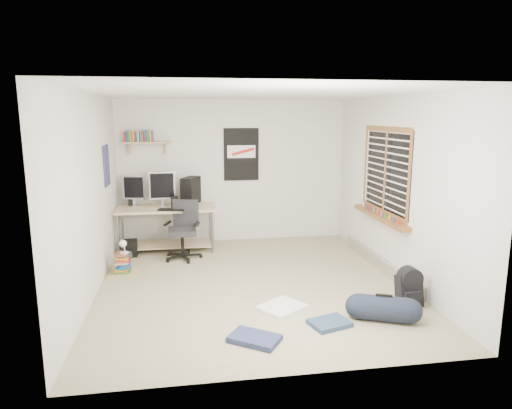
{
  "coord_description": "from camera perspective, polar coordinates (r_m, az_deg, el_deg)",
  "views": [
    {
      "loc": [
        -0.86,
        -5.77,
        2.23
      ],
      "look_at": [
        0.09,
        0.23,
        1.04
      ],
      "focal_mm": 32.0,
      "sensor_mm": 36.0,
      "label": 1
    }
  ],
  "objects": [
    {
      "name": "floor",
      "position": [
        6.24,
        -0.54,
        -9.88
      ],
      "size": [
        4.0,
        4.5,
        0.01
      ],
      "primitive_type": "cube",
      "color": "gray",
      "rests_on": "ground"
    },
    {
      "name": "ceiling",
      "position": [
        5.84,
        -0.58,
        13.81
      ],
      "size": [
        4.0,
        4.5,
        0.01
      ],
      "primitive_type": "cube",
      "color": "white",
      "rests_on": "ground"
    },
    {
      "name": "back_wall",
      "position": [
        8.13,
        -2.91,
        4.16
      ],
      "size": [
        4.0,
        0.01,
        2.5
      ],
      "primitive_type": "cube",
      "color": "silver",
      "rests_on": "ground"
    },
    {
      "name": "left_wall",
      "position": [
        5.96,
        -20.0,
        0.97
      ],
      "size": [
        0.01,
        4.5,
        2.5
      ],
      "primitive_type": "cube",
      "color": "silver",
      "rests_on": "ground"
    },
    {
      "name": "right_wall",
      "position": [
        6.51,
        17.19,
        1.95
      ],
      "size": [
        0.01,
        4.5,
        2.5
      ],
      "primitive_type": "cube",
      "color": "silver",
      "rests_on": "ground"
    },
    {
      "name": "desk",
      "position": [
        7.78,
        -11.11,
        -2.99
      ],
      "size": [
        1.76,
        1.31,
        0.74
      ],
      "primitive_type": "cube",
      "rotation": [
        0.0,
        0.0,
        -0.42
      ],
      "color": "beige",
      "rests_on": "floor"
    },
    {
      "name": "monitor_left",
      "position": [
        7.87,
        -15.03,
        1.25
      ],
      "size": [
        0.37,
        0.17,
        0.4
      ],
      "primitive_type": "cube",
      "rotation": [
        0.0,
        0.0,
        -0.24
      ],
      "color": "#B4B3B9",
      "rests_on": "desk"
    },
    {
      "name": "monitor_right",
      "position": [
        7.74,
        -11.61,
        1.5
      ],
      "size": [
        0.43,
        0.12,
        0.47
      ],
      "primitive_type": "cube",
      "rotation": [
        0.0,
        0.0,
        0.04
      ],
      "color": "#AFAFB5",
      "rests_on": "desk"
    },
    {
      "name": "pc_tower",
      "position": [
        7.87,
        -8.16,
        1.74
      ],
      "size": [
        0.36,
        0.48,
        0.46
      ],
      "primitive_type": "cube",
      "rotation": [
        0.0,
        0.0,
        -0.4
      ],
      "color": "black",
      "rests_on": "desk"
    },
    {
      "name": "keyboard",
      "position": [
        7.4,
        -10.52,
        -0.64
      ],
      "size": [
        0.44,
        0.25,
        0.02
      ],
      "primitive_type": "cube",
      "rotation": [
        0.0,
        0.0,
        -0.25
      ],
      "color": "black",
      "rests_on": "desk"
    },
    {
      "name": "speaker_left",
      "position": [
        7.94,
        -15.33,
        0.58
      ],
      "size": [
        0.1,
        0.1,
        0.19
      ],
      "primitive_type": "cube",
      "rotation": [
        0.0,
        0.0,
        0.08
      ],
      "color": "black",
      "rests_on": "desk"
    },
    {
      "name": "speaker_right",
      "position": [
        7.54,
        -10.13,
        0.29
      ],
      "size": [
        0.12,
        0.12,
        0.2
      ],
      "primitive_type": "cube",
      "rotation": [
        0.0,
        0.0,
        0.25
      ],
      "color": "black",
      "rests_on": "desk"
    },
    {
      "name": "office_chair",
      "position": [
        7.23,
        -9.23,
        -2.97
      ],
      "size": [
        0.76,
        0.76,
        0.92
      ],
      "primitive_type": "cube",
      "rotation": [
        0.0,
        0.0,
        -0.33
      ],
      "color": "#242427",
      "rests_on": "floor"
    },
    {
      "name": "wall_shelf",
      "position": [
        7.94,
        -13.41,
        7.55
      ],
      "size": [
        0.8,
        0.22,
        0.24
      ],
      "primitive_type": "cube",
      "color": "tan",
      "rests_on": "back_wall"
    },
    {
      "name": "poster_back_wall",
      "position": [
        8.09,
        -1.85,
        6.27
      ],
      "size": [
        0.62,
        0.03,
        0.92
      ],
      "primitive_type": "cube",
      "color": "black",
      "rests_on": "back_wall"
    },
    {
      "name": "poster_left_wall",
      "position": [
        7.09,
        -18.18,
        4.64
      ],
      "size": [
        0.02,
        0.42,
        0.6
      ],
      "primitive_type": "cube",
      "color": "navy",
      "rests_on": "left_wall"
    },
    {
      "name": "window",
      "position": [
        6.73,
        15.74,
        4.03
      ],
      "size": [
        0.1,
        1.5,
        1.26
      ],
      "primitive_type": "cube",
      "color": "brown",
      "rests_on": "right_wall"
    },
    {
      "name": "baseboard_heater",
      "position": [
        7.02,
        15.2,
        -7.05
      ],
      "size": [
        0.08,
        2.5,
        0.18
      ],
      "primitive_type": "cube",
      "color": "#B7B2A8",
      "rests_on": "floor"
    },
    {
      "name": "backpack",
      "position": [
        5.75,
        18.57,
        -10.17
      ],
      "size": [
        0.29,
        0.23,
        0.37
      ],
      "primitive_type": "cube",
      "rotation": [
        0.0,
        0.0,
        0.04
      ],
      "color": "black",
      "rests_on": "floor"
    },
    {
      "name": "duffel_bag",
      "position": [
        5.33,
        15.63,
        -12.42
      ],
      "size": [
        0.37,
        0.37,
        0.55
      ],
      "primitive_type": "cylinder",
      "rotation": [
        0.0,
        0.0,
        -0.4
      ],
      "color": "black",
      "rests_on": "floor"
    },
    {
      "name": "tshirt",
      "position": [
        5.47,
        3.25,
        -12.72
      ],
      "size": [
        0.64,
        0.62,
        0.04
      ],
      "primitive_type": "cube",
      "rotation": [
        0.0,
        0.0,
        0.62
      ],
      "color": "silver",
      "rests_on": "floor"
    },
    {
      "name": "jeans_a",
      "position": [
        4.76,
        -0.18,
        -16.4
      ],
      "size": [
        0.58,
        0.54,
        0.05
      ],
      "primitive_type": "cube",
      "rotation": [
        0.0,
        0.0,
        -0.6
      ],
      "color": "navy",
      "rests_on": "floor"
    },
    {
      "name": "jeans_b",
      "position": [
        5.14,
        9.18,
        -14.43
      ],
      "size": [
        0.48,
        0.41,
        0.05
      ],
      "primitive_type": "cube",
      "rotation": [
        0.0,
        0.0,
        0.29
      ],
      "color": "navy",
      "rests_on": "floor"
    },
    {
      "name": "book_stack",
      "position": [
        6.85,
        -16.19,
        -7.03
      ],
      "size": [
        0.55,
        0.51,
        0.31
      ],
      "primitive_type": "cube",
      "rotation": [
        0.0,
        0.0,
        0.39
      ],
      "color": "brown",
      "rests_on": "floor"
    },
    {
      "name": "desk_lamp",
      "position": [
        6.76,
        -16.15,
        -5.23
      ],
      "size": [
        0.12,
        0.2,
        0.19
      ],
      "primitive_type": "cube",
      "rotation": [
        0.0,
        0.0,
        -0.04
      ],
      "color": "silver",
      "rests_on": "book_stack"
    },
    {
      "name": "subwoofer",
      "position": [
        7.62,
        -15.46,
        -5.24
      ],
      "size": [
        0.23,
        0.23,
        0.25
      ],
      "primitive_type": "cube",
      "rotation": [
        0.0,
        0.0,
        0.04
      ],
      "color": "black",
      "rests_on": "floor"
    }
  ]
}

